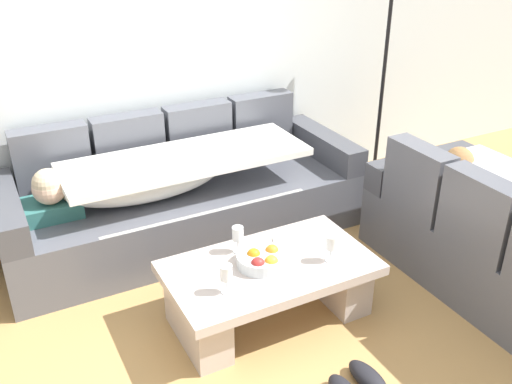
% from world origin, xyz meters
% --- Properties ---
extents(back_wall, '(9.00, 0.10, 2.70)m').
position_xyz_m(back_wall, '(0.00, 2.15, 1.35)').
color(back_wall, silver).
rests_on(back_wall, ground_plane).
extents(couch_along_wall, '(2.55, 0.92, 0.88)m').
position_xyz_m(couch_along_wall, '(0.20, 1.63, 0.33)').
color(couch_along_wall, '#52555E').
rests_on(couch_along_wall, ground_plane).
extents(couch_near_window, '(0.92, 1.89, 0.88)m').
position_xyz_m(couch_near_window, '(1.81, 0.04, 0.34)').
color(couch_near_window, '#52555E').
rests_on(couch_near_window, ground_plane).
extents(coffee_table, '(1.20, 0.68, 0.38)m').
position_xyz_m(coffee_table, '(0.34, 0.50, 0.24)').
color(coffee_table, '#BEAFA8').
rests_on(coffee_table, ground_plane).
extents(fruit_bowl, '(0.28, 0.28, 0.10)m').
position_xyz_m(fruit_bowl, '(0.29, 0.50, 0.42)').
color(fruit_bowl, silver).
rests_on(fruit_bowl, coffee_table).
extents(wine_glass_near_left, '(0.07, 0.07, 0.17)m').
position_xyz_m(wine_glass_near_left, '(0.01, 0.37, 0.50)').
color(wine_glass_near_left, silver).
rests_on(wine_glass_near_left, coffee_table).
extents(wine_glass_near_right, '(0.07, 0.07, 0.17)m').
position_xyz_m(wine_glass_near_right, '(0.67, 0.36, 0.50)').
color(wine_glass_near_right, silver).
rests_on(wine_glass_near_right, coffee_table).
extents(wine_glass_far_back, '(0.07, 0.07, 0.17)m').
position_xyz_m(wine_glass_far_back, '(0.24, 0.70, 0.50)').
color(wine_glass_far_back, silver).
rests_on(wine_glass_far_back, coffee_table).
extents(open_magazine, '(0.33, 0.29, 0.01)m').
position_xyz_m(open_magazine, '(0.59, 0.59, 0.39)').
color(open_magazine, white).
rests_on(open_magazine, coffee_table).
extents(floor_lamp, '(0.33, 0.31, 1.95)m').
position_xyz_m(floor_lamp, '(2.08, 1.73, 1.12)').
color(floor_lamp, black).
rests_on(floor_lamp, ground_plane).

